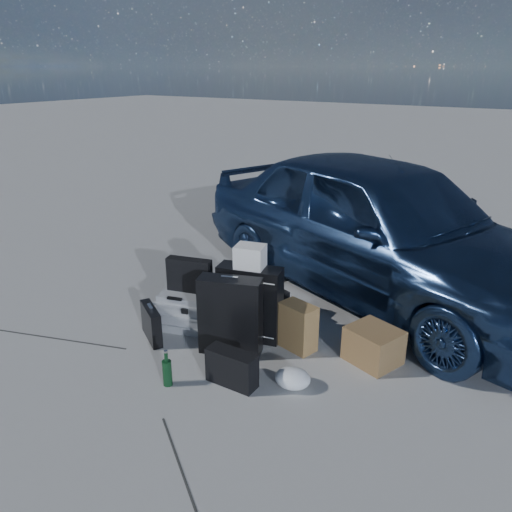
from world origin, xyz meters
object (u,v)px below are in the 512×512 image
at_px(suitcase_right, 250,303).
at_px(briefcase, 151,323).
at_px(duffel_bag, 256,300).
at_px(pelican_case, 191,308).
at_px(car, 378,226).
at_px(suitcase_left, 230,316).
at_px(cardboard_box, 373,345).
at_px(green_bottle, 167,369).

bearing_deg(suitcase_right, briefcase, -157.73).
relative_size(suitcase_right, duffel_bag, 1.01).
bearing_deg(briefcase, pelican_case, 102.19).
height_order(pelican_case, duffel_bag, pelican_case).
height_order(pelican_case, briefcase, pelican_case).
xyz_separation_m(car, suitcase_left, (-0.58, -1.86, -0.41)).
distance_m(briefcase, suitcase_right, 0.90).
relative_size(pelican_case, cardboard_box, 1.25).
bearing_deg(car, suitcase_right, -179.18).
bearing_deg(cardboard_box, duffel_bag, 172.73).
bearing_deg(car, duffel_bag, 168.76).
bearing_deg(green_bottle, duffel_bag, 92.04).
bearing_deg(pelican_case, suitcase_right, -3.52).
relative_size(briefcase, duffel_bag, 0.59).
bearing_deg(duffel_bag, suitcase_left, -54.80).
relative_size(car, suitcase_left, 6.42).
height_order(suitcase_left, suitcase_right, suitcase_left).
height_order(briefcase, green_bottle, briefcase).
bearing_deg(duffel_bag, cardboard_box, 13.18).
xyz_separation_m(suitcase_right, green_bottle, (-0.13, -0.96, -0.20)).
bearing_deg(car, pelican_case, 166.65).
xyz_separation_m(car, pelican_case, (-1.16, -1.68, -0.57)).
height_order(car, pelican_case, car).
height_order(suitcase_left, duffel_bag, suitcase_left).
bearing_deg(briefcase, duffel_bag, 90.07).
bearing_deg(pelican_case, duffel_bag, 34.92).
relative_size(car, cardboard_box, 11.04).
height_order(car, cardboard_box, car).
bearing_deg(suitcase_left, duffel_bag, 85.14).
relative_size(briefcase, suitcase_left, 0.59).
xyz_separation_m(briefcase, suitcase_right, (0.72, 0.51, 0.18)).
xyz_separation_m(car, cardboard_box, (0.50, -1.35, -0.60)).
height_order(car, suitcase_left, car).
relative_size(cardboard_box, green_bottle, 1.38).
relative_size(briefcase, cardboard_box, 1.01).
height_order(car, suitcase_right, car).
xyz_separation_m(car, suitcase_right, (-0.58, -1.56, -0.41)).
relative_size(pelican_case, duffel_bag, 0.73).
xyz_separation_m(pelican_case, suitcase_right, (0.58, 0.13, 0.16)).
bearing_deg(briefcase, cardboard_box, 53.54).
bearing_deg(cardboard_box, green_bottle, -135.92).
bearing_deg(pelican_case, green_bottle, -77.23).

